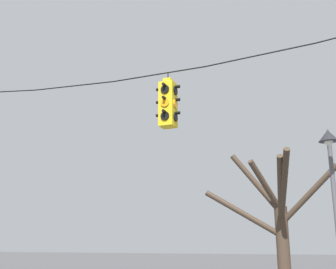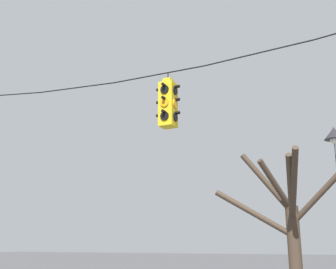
% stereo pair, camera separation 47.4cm
% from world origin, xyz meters
% --- Properties ---
extents(span_wire, '(16.57, 0.03, 0.75)m').
position_xyz_m(span_wire, '(0.00, 0.41, 6.49)').
color(span_wire, black).
extents(traffic_light_over_intersection, '(0.58, 0.58, 1.30)m').
position_xyz_m(traffic_light_over_intersection, '(0.28, 0.41, 5.48)').
color(traffic_light_over_intersection, yellow).
extents(street_lamp, '(0.50, 0.86, 5.30)m').
position_xyz_m(street_lamp, '(3.56, 3.57, 3.97)').
color(street_lamp, '#515156').
rests_on(street_lamp, ground_plane).
extents(bare_tree, '(5.04, 2.84, 5.83)m').
position_xyz_m(bare_tree, '(1.48, 8.05, 3.01)').
color(bare_tree, '#423326').
rests_on(bare_tree, ground_plane).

